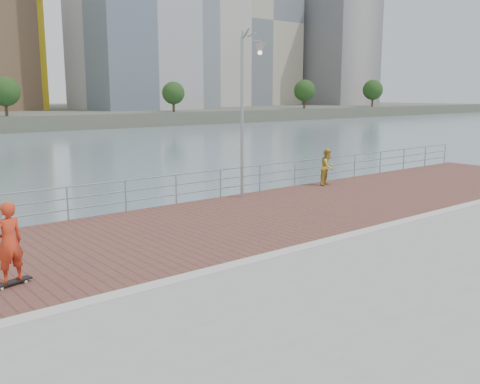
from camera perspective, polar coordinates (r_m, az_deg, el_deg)
water at (r=14.67m, az=5.09°, el=-13.91°), size 400.00×400.00×0.00m
seawall at (r=11.58m, az=23.44°, el=-16.33°), size 40.00×24.00×2.00m
brick_lane at (r=16.63m, az=-3.49°, el=-3.59°), size 40.00×6.80×0.02m
curb at (r=13.96m, az=5.22°, el=-6.30°), size 40.00×0.40×0.06m
guardrail at (r=19.29m, az=-9.42°, el=0.33°), size 39.06×0.06×1.13m
street_lamp at (r=20.38m, az=1.04°, el=11.38°), size 0.45×1.30×6.14m
skateboard at (r=12.52m, az=-23.16°, el=-8.83°), size 0.87×0.41×0.10m
skateboarder at (r=12.27m, az=-23.46°, el=-4.94°), size 0.71×0.55×1.74m
bystander at (r=23.95m, az=9.33°, el=2.65°), size 0.93×0.81×1.63m
shoreline_trees at (r=92.67m, az=-18.46°, el=10.24°), size 170.03×5.12×6.83m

